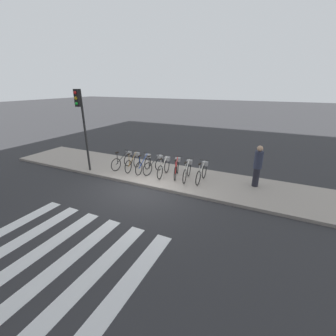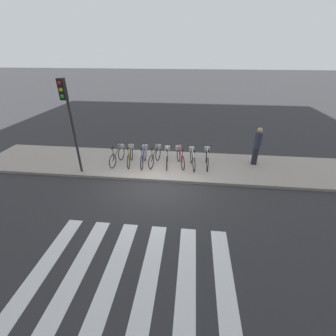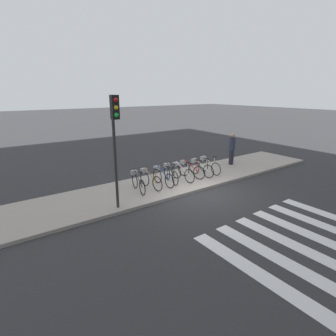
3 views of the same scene
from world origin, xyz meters
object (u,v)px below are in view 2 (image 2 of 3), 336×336
(parked_bicycle_0, at_px, (118,154))
(parked_bicycle_4, at_px, (167,156))
(parked_bicycle_7, at_px, (207,157))
(parked_bicycle_6, at_px, (193,157))
(parked_bicycle_2, at_px, (144,156))
(parked_bicycle_5, at_px, (180,156))
(parked_bicycle_1, at_px, (130,155))
(parked_bicycle_3, at_px, (155,155))
(traffic_light, at_px, (68,109))
(pedestrian, at_px, (257,145))

(parked_bicycle_0, height_order, parked_bicycle_4, same)
(parked_bicycle_4, distance_m, parked_bicycle_7, 1.81)
(parked_bicycle_0, height_order, parked_bicycle_6, same)
(parked_bicycle_2, distance_m, parked_bicycle_6, 2.24)
(parked_bicycle_5, xyz_separation_m, parked_bicycle_6, (0.57, -0.09, 0.00))
(parked_bicycle_4, relative_size, parked_bicycle_6, 1.01)
(parked_bicycle_1, height_order, parked_bicycle_6, same)
(parked_bicycle_3, relative_size, parked_bicycle_4, 0.98)
(parked_bicycle_3, bearing_deg, parked_bicycle_2, -167.41)
(parked_bicycle_5, bearing_deg, parked_bicycle_7, -0.09)
(parked_bicycle_6, height_order, parked_bicycle_7, same)
(parked_bicycle_1, bearing_deg, traffic_light, -149.85)
(parked_bicycle_1, height_order, parked_bicycle_5, same)
(parked_bicycle_3, relative_size, parked_bicycle_5, 1.02)
(parked_bicycle_1, relative_size, parked_bicycle_6, 1.00)
(parked_bicycle_2, xyz_separation_m, parked_bicycle_4, (1.09, 0.01, 0.00))
(parked_bicycle_6, distance_m, traffic_light, 5.47)
(parked_bicycle_3, distance_m, parked_bicycle_5, 1.14)
(parked_bicycle_4, bearing_deg, pedestrian, 7.65)
(parked_bicycle_0, relative_size, parked_bicycle_3, 1.01)
(parked_bicycle_0, distance_m, parked_bicycle_5, 2.89)
(parked_bicycle_3, bearing_deg, parked_bicycle_5, -0.03)
(parked_bicycle_1, relative_size, parked_bicycle_5, 1.03)
(traffic_light, bearing_deg, parked_bicycle_7, 12.75)
(parked_bicycle_5, relative_size, traffic_light, 0.38)
(parked_bicycle_5, bearing_deg, traffic_light, -163.73)
(parked_bicycle_2, distance_m, traffic_light, 3.65)
(parked_bicycle_3, xyz_separation_m, pedestrian, (4.56, 0.43, 0.51))
(parked_bicycle_2, height_order, parked_bicycle_3, same)
(parked_bicycle_1, height_order, traffic_light, traffic_light)
(parked_bicycle_0, xyz_separation_m, parked_bicycle_6, (3.46, 0.04, 0.00))
(parked_bicycle_2, bearing_deg, traffic_light, -156.46)
(parked_bicycle_2, xyz_separation_m, parked_bicycle_6, (2.24, 0.03, 0.00))
(parked_bicycle_3, bearing_deg, parked_bicycle_1, -174.49)
(parked_bicycle_0, height_order, pedestrian, pedestrian)
(parked_bicycle_1, relative_size, parked_bicycle_4, 1.00)
(parked_bicycle_1, height_order, pedestrian, pedestrian)
(parked_bicycle_5, height_order, parked_bicycle_6, same)
(parked_bicycle_7, xyz_separation_m, traffic_light, (-5.48, -1.24, 2.33))
(parked_bicycle_5, bearing_deg, parked_bicycle_6, -8.79)
(parked_bicycle_2, xyz_separation_m, parked_bicycle_5, (1.67, 0.12, 0.00))
(parked_bicycle_0, bearing_deg, parked_bicycle_2, 0.61)
(parked_bicycle_0, bearing_deg, pedestrian, 5.09)
(parked_bicycle_1, relative_size, pedestrian, 0.86)
(parked_bicycle_7, relative_size, pedestrian, 0.86)
(parked_bicycle_0, xyz_separation_m, parked_bicycle_3, (1.75, 0.13, 0.00))
(parked_bicycle_5, bearing_deg, parked_bicycle_0, -177.42)
(parked_bicycle_3, bearing_deg, parked_bicycle_0, -175.71)
(parked_bicycle_7, height_order, traffic_light, traffic_light)
(parked_bicycle_6, bearing_deg, parked_bicycle_4, -179.07)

